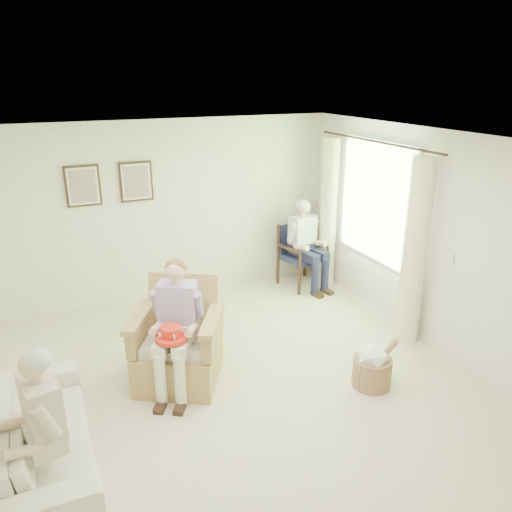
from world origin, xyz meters
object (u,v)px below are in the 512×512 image
red_hat (171,335)px  wicker_armchair (177,350)px  sofa (44,434)px  person_sofa (38,420)px  hatbox (373,366)px  person_dark (306,239)px  person_wicker (179,317)px  wood_armchair (300,252)px

red_hat → wicker_armchair: bearing=67.9°
wicker_armchair → sofa: size_ratio=0.59×
person_sofa → red_hat: person_sofa is taller
sofa → hatbox: size_ratio=3.12×
person_dark → sofa: bearing=-159.6°
wicker_armchair → red_hat: size_ratio=3.41×
wicker_armchair → person_wicker: 0.49m
sofa → person_dark: (3.90, 2.42, 0.52)m
person_dark → person_sofa: size_ratio=1.10×
wicker_armchair → person_dark: person_dark is taller
wood_armchair → hatbox: (-0.64, -2.79, -0.29)m
wicker_armchair → person_wicker: size_ratio=0.81×
red_hat → person_dark: bearing=36.8°
person_sofa → hatbox: person_sofa is taller
person_wicker → person_dark: (2.51, 1.81, -0.03)m
person_wicker → person_dark: size_ratio=1.02×
person_wicker → hatbox: person_wicker is taller
hatbox → red_hat: bearing=161.9°
person_wicker → person_sofa: (-1.39, -0.98, -0.13)m
person_wicker → person_dark: person_wicker is taller
person_dark → person_sofa: 4.79m
person_wicker → wicker_armchair: bearing=119.6°
wood_armchair → person_wicker: (-2.51, -1.97, 0.30)m
wood_armchair → hatbox: 2.88m
wood_armchair → red_hat: (-2.64, -2.14, 0.21)m
wood_armchair → red_hat: wood_armchair is taller
wood_armchair → person_sofa: size_ratio=0.78×
sofa → wood_armchair: bearing=-56.6°
hatbox → person_dark: bearing=76.3°
wicker_armchair → person_dark: (2.51, 1.66, 0.44)m
person_dark → person_wicker: bearing=-155.6°
wicker_armchair → person_dark: 3.05m
red_hat → person_wicker: bearing=52.6°
wicker_armchair → hatbox: (1.87, -0.97, -0.12)m
wood_armchair → person_wicker: 3.21m
sofa → person_wicker: person_wicker is taller
wicker_armchair → sofa: bearing=-121.8°
person_sofa → wicker_armchair: bearing=117.0°
wicker_armchair → person_sofa: bearing=-111.3°
wicker_armchair → person_sofa: person_sofa is taller
hatbox → sofa: bearing=176.2°
sofa → person_wicker: size_ratio=1.37×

